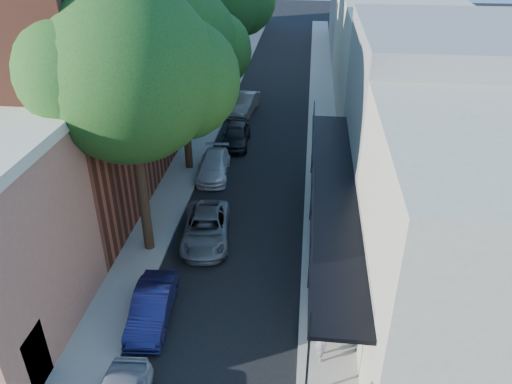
% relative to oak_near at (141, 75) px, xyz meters
% --- Properties ---
extents(road_surface, '(6.00, 64.00, 0.01)m').
position_rel_oak_near_xyz_m(road_surface, '(3.37, 19.74, -7.87)').
color(road_surface, black).
rests_on(road_surface, ground).
extents(sidewalk_left, '(2.00, 64.00, 0.12)m').
position_rel_oak_near_xyz_m(sidewalk_left, '(-0.63, 19.74, -7.82)').
color(sidewalk_left, gray).
rests_on(sidewalk_left, ground).
extents(sidewalk_right, '(2.00, 64.00, 0.12)m').
position_rel_oak_near_xyz_m(sidewalk_right, '(7.37, 19.74, -7.82)').
color(sidewalk_right, gray).
rests_on(sidewalk_right, ground).
extents(buildings_left, '(10.10, 59.10, 12.00)m').
position_rel_oak_near_xyz_m(buildings_left, '(-5.93, 18.50, -2.94)').
color(buildings_left, tan).
rests_on(buildings_left, ground).
extents(buildings_right, '(9.80, 55.00, 10.00)m').
position_rel_oak_near_xyz_m(buildings_right, '(12.36, 19.23, -3.45)').
color(buildings_right, beige).
rests_on(buildings_right, ground).
extents(oak_near, '(7.48, 6.80, 11.42)m').
position_rel_oak_near_xyz_m(oak_near, '(0.00, 0.00, 0.00)').
color(oak_near, '#311E13').
rests_on(oak_near, ground).
extents(oak_mid, '(6.60, 6.00, 10.20)m').
position_rel_oak_near_xyz_m(oak_mid, '(-0.05, 7.97, -0.82)').
color(oak_mid, '#311E13').
rests_on(oak_mid, ground).
extents(parked_car_b, '(1.55, 3.81, 1.23)m').
position_rel_oak_near_xyz_m(parked_car_b, '(0.98, -4.53, -7.26)').
color(parked_car_b, '#171849').
rests_on(parked_car_b, ground).
extents(parked_car_c, '(2.56, 4.70, 1.25)m').
position_rel_oak_near_xyz_m(parked_car_c, '(1.97, 0.74, -7.25)').
color(parked_car_c, slate).
rests_on(parked_car_c, ground).
extents(parked_car_d, '(1.94, 4.19, 1.18)m').
position_rel_oak_near_xyz_m(parked_car_d, '(1.17, 7.05, -7.29)').
color(parked_car_d, silver).
rests_on(parked_car_d, ground).
extents(parked_car_e, '(1.75, 4.08, 1.37)m').
position_rel_oak_near_xyz_m(parked_car_e, '(1.82, 11.40, -7.19)').
color(parked_car_e, black).
rests_on(parked_car_e, ground).
extents(parked_car_f, '(2.01, 4.38, 1.39)m').
position_rel_oak_near_xyz_m(parked_car_f, '(1.60, 17.19, -7.18)').
color(parked_car_f, slate).
rests_on(parked_car_f, ground).
extents(pedestrian, '(0.56, 0.69, 1.62)m').
position_rel_oak_near_xyz_m(pedestrian, '(7.11, -5.80, -6.95)').
color(pedestrian, slate).
rests_on(pedestrian, sidewalk_right).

